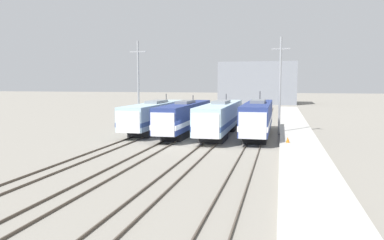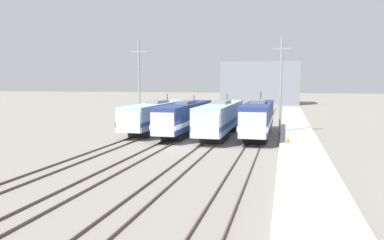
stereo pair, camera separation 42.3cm
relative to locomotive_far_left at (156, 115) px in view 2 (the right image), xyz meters
name	(u,v)px [view 2 (the right image)]	position (x,y,z in m)	size (l,w,h in m)	color
ground_plane	(186,145)	(6.72, -10.12, -2.09)	(400.00, 400.00, 0.00)	gray
rail_pair_far_left	(125,142)	(0.00, -10.12, -2.02)	(1.51, 120.00, 0.15)	#4C4238
rail_pair_center_left	(165,144)	(4.48, -10.12, -2.02)	(1.51, 120.00, 0.15)	#4C4238
rail_pair_center_right	(207,146)	(8.96, -10.12, -2.02)	(1.51, 120.00, 0.15)	#4C4238
rail_pair_far_right	(252,147)	(13.44, -10.12, -2.02)	(1.51, 120.00, 0.15)	#4C4238
locomotive_far_left	(156,115)	(0.00, 0.00, 0.00)	(3.08, 19.45, 4.81)	#232326
locomotive_center_left	(185,117)	(4.48, -2.10, 0.06)	(2.77, 18.81, 4.69)	black
locomotive_center_right	(221,118)	(8.96, -2.09, 0.08)	(3.07, 19.64, 4.91)	#232326
locomotive_far_right	(258,118)	(13.44, -2.47, 0.15)	(2.96, 17.19, 5.30)	black
catenary_tower_left	(139,84)	(-2.44, 0.18, 4.14)	(2.20, 0.26, 11.87)	gray
catenary_tower_right	(281,84)	(15.91, 0.18, 4.14)	(2.20, 0.26, 11.87)	gray
platform	(301,148)	(18.02, -10.12, -1.90)	(4.00, 120.00, 0.38)	#B7B5AD
traffic_cone	(288,140)	(16.82, -8.24, -1.42)	(0.38, 0.38, 0.58)	orange
depot_building	(261,83)	(9.11, 69.52, 4.13)	(22.58, 14.42, 12.44)	gray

